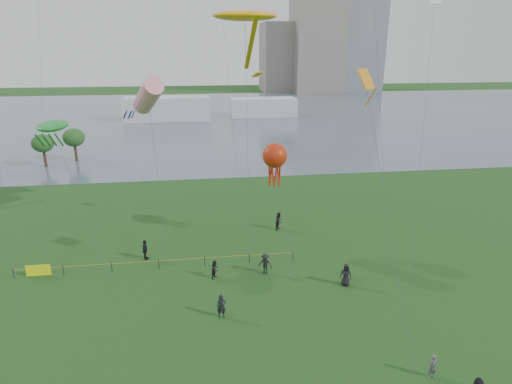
{
  "coord_description": "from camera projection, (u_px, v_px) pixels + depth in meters",
  "views": [
    {
      "loc": [
        -4.13,
        -20.51,
        18.51
      ],
      "look_at": [
        0.0,
        10.0,
        8.0
      ],
      "focal_mm": 30.0,
      "sensor_mm": 36.0,
      "label": 1
    }
  ],
  "objects": [
    {
      "name": "pavilion_left",
      "position": [
        168.0,
        109.0,
        112.34
      ],
      "size": [
        22.0,
        8.0,
        6.0
      ],
      "primitive_type": "cube",
      "color": "silver",
      "rests_on": "ground_plane"
    },
    {
      "name": "kite_flyer",
      "position": [
        433.0,
        367.0,
        24.96
      ],
      "size": [
        0.6,
        0.42,
        1.56
      ],
      "primitive_type": "imported",
      "rotation": [
        0.0,
        0.0,
        0.09
      ],
      "color": "#4F5356",
      "rests_on": "ground_plane"
    },
    {
      "name": "spectator_g",
      "position": [
        279.0,
        221.0,
        45.35
      ],
      "size": [
        1.12,
        1.17,
        1.91
      ],
      "primitive_type": "imported",
      "rotation": [
        0.0,
        0.0,
        0.97
      ],
      "color": "black",
      "rests_on": "ground_plane"
    },
    {
      "name": "kite_creature",
      "position": [
        53.0,
        126.0,
        39.15
      ],
      "size": [
        6.59,
        10.82,
        12.07
      ],
      "rotation": [
        0.0,
        0.0,
        0.25
      ],
      "color": "#3F3F42"
    },
    {
      "name": "spectator_d",
      "position": [
        346.0,
        275.0,
        34.65
      ],
      "size": [
        1.11,
        0.96,
        1.91
      ],
      "primitive_type": "imported",
      "rotation": [
        0.0,
        0.0,
        -0.47
      ],
      "color": "black",
      "rests_on": "ground_plane"
    },
    {
      "name": "spectator_a",
      "position": [
        215.0,
        269.0,
        35.82
      ],
      "size": [
        0.93,
        0.99,
        1.61
      ],
      "primitive_type": "imported",
      "rotation": [
        0.0,
        0.0,
        1.01
      ],
      "color": "black",
      "rests_on": "ground_plane"
    },
    {
      "name": "building_mid",
      "position": [
        317.0,
        45.0,
        177.37
      ],
      "size": [
        20.0,
        20.0,
        38.0
      ],
      "primitive_type": "cube",
      "color": "gray",
      "rests_on": "ground_plane"
    },
    {
      "name": "spectator_f",
      "position": [
        221.0,
        306.0,
        30.52
      ],
      "size": [
        0.67,
        0.45,
        1.82
      ],
      "primitive_type": "imported",
      "rotation": [
        0.0,
        0.0,
        0.03
      ],
      "color": "black",
      "rests_on": "ground_plane"
    },
    {
      "name": "pavilion_right",
      "position": [
        263.0,
        107.0,
        118.61
      ],
      "size": [
        18.0,
        7.0,
        5.0
      ],
      "primitive_type": "cube",
      "color": "silver",
      "rests_on": "ground_plane"
    },
    {
      "name": "kite_delta",
      "position": [
        369.0,
        93.0,
        26.75
      ],
      "size": [
        1.7,
        9.76,
        17.18
      ],
      "rotation": [
        0.0,
        0.0,
        -0.26
      ],
      "color": "#3F3F42"
    },
    {
      "name": "ground_plane",
      "position": [
        278.0,
        371.0,
        25.73
      ],
      "size": [
        400.0,
        400.0,
        0.0
      ],
      "primitive_type": "plane",
      "color": "#123711"
    },
    {
      "name": "lake",
      "position": [
        213.0,
        116.0,
        119.51
      ],
      "size": [
        400.0,
        120.0,
        0.08
      ],
      "primitive_type": "cube",
      "color": "slate",
      "rests_on": "ground_plane"
    },
    {
      "name": "spectator_b",
      "position": [
        265.0,
        264.0,
        36.44
      ],
      "size": [
        1.39,
        1.16,
        1.86
      ],
      "primitive_type": "imported",
      "rotation": [
        0.0,
        0.0,
        -0.46
      ],
      "color": "black",
      "rests_on": "ground_plane"
    },
    {
      "name": "spectator_c",
      "position": [
        145.0,
        250.0,
        38.91
      ],
      "size": [
        0.65,
        1.18,
        1.9
      ],
      "primitive_type": "imported",
      "rotation": [
        0.0,
        0.0,
        1.39
      ],
      "color": "black",
      "rests_on": "ground_plane"
    },
    {
      "name": "kite_windsock",
      "position": [
        148.0,
        96.0,
        40.87
      ],
      "size": [
        4.31,
        8.87,
        15.99
      ],
      "rotation": [
        0.0,
        0.0,
        -0.18
      ],
      "color": "#3F3F42"
    },
    {
      "name": "building_low",
      "position": [
        281.0,
        58.0,
        182.83
      ],
      "size": [
        16.0,
        18.0,
        28.0
      ],
      "primitive_type": "cube",
      "color": "slate",
      "rests_on": "ground_plane"
    },
    {
      "name": "kite_stingray",
      "position": [
        245.0,
        16.0,
        37.5
      ],
      "size": [
        5.7,
        10.26,
        21.5
      ],
      "rotation": [
        0.0,
        0.0,
        0.35
      ],
      "color": "#3F3F42"
    },
    {
      "name": "fence",
      "position": [
        86.0,
        267.0,
        36.64
      ],
      "size": [
        24.07,
        0.07,
        1.05
      ],
      "color": "black",
      "rests_on": "ground_plane"
    },
    {
      "name": "kite_octopus",
      "position": [
        275.0,
        156.0,
        39.9
      ],
      "size": [
        2.33,
        8.8,
        10.02
      ],
      "rotation": [
        0.0,
        0.0,
        0.24
      ],
      "color": "#3F3F42"
    }
  ]
}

